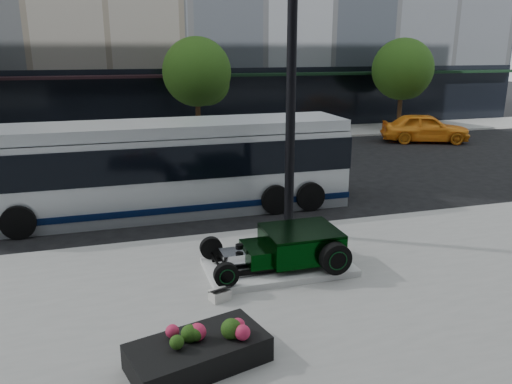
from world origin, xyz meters
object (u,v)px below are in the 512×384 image
object	(u,v)px
transit_bus	(163,167)
yellow_taxi	(425,128)
lamppost	(291,91)
flower_planter	(198,351)
white_sedan	(285,150)
hot_rod	(292,245)

from	to	relation	value
transit_bus	yellow_taxi	bearing A→B (deg)	28.34
lamppost	transit_bus	size ratio (longest dim) A/B	0.71
lamppost	yellow_taxi	bearing A→B (deg)	43.17
flower_planter	transit_bus	size ratio (longest dim) A/B	0.20
yellow_taxi	transit_bus	bearing A→B (deg)	139.13
flower_planter	white_sedan	size ratio (longest dim) A/B	0.54
lamppost	transit_bus	bearing A→B (deg)	131.83
hot_rod	white_sedan	world-z (taller)	white_sedan
flower_planter	yellow_taxi	distance (m)	23.65
flower_planter	yellow_taxi	bearing A→B (deg)	46.67
hot_rod	transit_bus	distance (m)	6.13
flower_planter	lamppost	bearing A→B (deg)	56.28
white_sedan	yellow_taxi	xyz separation A→B (m)	(9.62, 3.15, 0.16)
hot_rod	yellow_taxi	world-z (taller)	yellow_taxi
lamppost	white_sedan	distance (m)	9.89
lamppost	yellow_taxi	xyz separation A→B (m)	(12.69, 11.90, -3.28)
hot_rod	white_sedan	xyz separation A→B (m)	(3.79, 10.95, -0.04)
hot_rod	flower_planter	bearing A→B (deg)	-132.18
lamppost	flower_planter	size ratio (longest dim) A/B	3.51
lamppost	hot_rod	bearing A→B (deg)	-108.34
hot_rod	transit_bus	world-z (taller)	transit_bus
lamppost	flower_planter	xyz separation A→B (m)	(-3.54, -5.30, -3.71)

